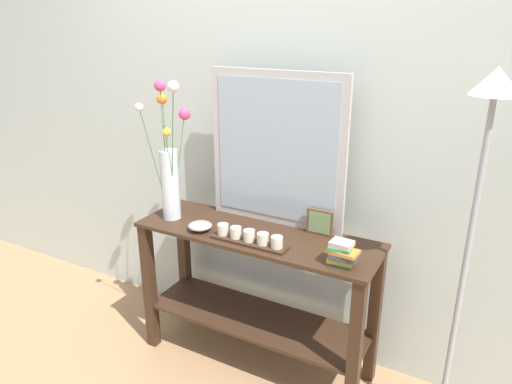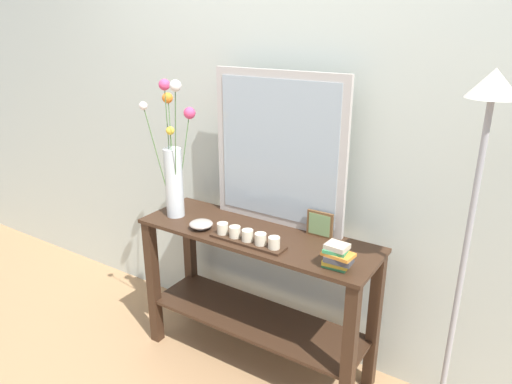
{
  "view_description": "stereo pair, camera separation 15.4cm",
  "coord_description": "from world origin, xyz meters",
  "px_view_note": "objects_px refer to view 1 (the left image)",
  "views": [
    {
      "loc": [
        1.03,
        -1.89,
        1.78
      ],
      "look_at": [
        0.0,
        0.0,
        1.0
      ],
      "focal_mm": 33.0,
      "sensor_mm": 36.0,
      "label": 1
    },
    {
      "loc": [
        1.17,
        -1.81,
        1.78
      ],
      "look_at": [
        0.0,
        0.0,
        1.0
      ],
      "focal_mm": 33.0,
      "sensor_mm": 36.0,
      "label": 2
    }
  ],
  "objects_px": {
    "tall_vase_left": "(170,167)",
    "book_stack": "(342,254)",
    "candle_tray": "(249,238)",
    "picture_frame_small": "(320,223)",
    "mirror_leaning": "(276,150)",
    "console_table": "(256,283)",
    "floor_lamp": "(475,209)",
    "decorative_bowl": "(200,226)"
  },
  "relations": [
    {
      "from": "tall_vase_left",
      "to": "book_stack",
      "type": "distance_m",
      "value": 1.01
    },
    {
      "from": "candle_tray",
      "to": "picture_frame_small",
      "type": "xyz_separation_m",
      "value": [
        0.26,
        0.25,
        0.04
      ]
    },
    {
      "from": "mirror_leaning",
      "to": "console_table",
      "type": "bearing_deg",
      "value": -98.29
    },
    {
      "from": "console_table",
      "to": "book_stack",
      "type": "relative_size",
      "value": 9.21
    },
    {
      "from": "candle_tray",
      "to": "floor_lamp",
      "type": "height_order",
      "value": "floor_lamp"
    },
    {
      "from": "candle_tray",
      "to": "decorative_bowl",
      "type": "relative_size",
      "value": 3.22
    },
    {
      "from": "console_table",
      "to": "candle_tray",
      "type": "bearing_deg",
      "value": -77.5
    },
    {
      "from": "mirror_leaning",
      "to": "book_stack",
      "type": "height_order",
      "value": "mirror_leaning"
    },
    {
      "from": "mirror_leaning",
      "to": "decorative_bowl",
      "type": "xyz_separation_m",
      "value": [
        -0.29,
        -0.28,
        -0.37
      ]
    },
    {
      "from": "console_table",
      "to": "picture_frame_small",
      "type": "height_order",
      "value": "picture_frame_small"
    },
    {
      "from": "console_table",
      "to": "floor_lamp",
      "type": "distance_m",
      "value": 1.15
    },
    {
      "from": "console_table",
      "to": "book_stack",
      "type": "height_order",
      "value": "book_stack"
    },
    {
      "from": "picture_frame_small",
      "to": "floor_lamp",
      "type": "distance_m",
      "value": 0.75
    },
    {
      "from": "book_stack",
      "to": "floor_lamp",
      "type": "height_order",
      "value": "floor_lamp"
    },
    {
      "from": "mirror_leaning",
      "to": "picture_frame_small",
      "type": "relative_size",
      "value": 5.77
    },
    {
      "from": "picture_frame_small",
      "to": "floor_lamp",
      "type": "height_order",
      "value": "floor_lamp"
    },
    {
      "from": "mirror_leaning",
      "to": "decorative_bowl",
      "type": "bearing_deg",
      "value": -136.18
    },
    {
      "from": "mirror_leaning",
      "to": "candle_tray",
      "type": "height_order",
      "value": "mirror_leaning"
    },
    {
      "from": "mirror_leaning",
      "to": "book_stack",
      "type": "relative_size",
      "value": 5.77
    },
    {
      "from": "picture_frame_small",
      "to": "floor_lamp",
      "type": "bearing_deg",
      "value": -13.15
    },
    {
      "from": "mirror_leaning",
      "to": "tall_vase_left",
      "type": "distance_m",
      "value": 0.57
    },
    {
      "from": "decorative_bowl",
      "to": "book_stack",
      "type": "xyz_separation_m",
      "value": [
        0.75,
        -0.0,
        0.03
      ]
    },
    {
      "from": "console_table",
      "to": "tall_vase_left",
      "type": "distance_m",
      "value": 0.76
    },
    {
      "from": "decorative_bowl",
      "to": "candle_tray",
      "type": "bearing_deg",
      "value": -1.29
    },
    {
      "from": "book_stack",
      "to": "picture_frame_small",
      "type": "bearing_deg",
      "value": 129.18
    },
    {
      "from": "console_table",
      "to": "tall_vase_left",
      "type": "height_order",
      "value": "tall_vase_left"
    },
    {
      "from": "candle_tray",
      "to": "book_stack",
      "type": "xyz_separation_m",
      "value": [
        0.46,
        0.0,
        0.03
      ]
    },
    {
      "from": "mirror_leaning",
      "to": "decorative_bowl",
      "type": "distance_m",
      "value": 0.54
    },
    {
      "from": "mirror_leaning",
      "to": "floor_lamp",
      "type": "bearing_deg",
      "value": -11.66
    },
    {
      "from": "picture_frame_small",
      "to": "book_stack",
      "type": "height_order",
      "value": "picture_frame_small"
    },
    {
      "from": "picture_frame_small",
      "to": "tall_vase_left",
      "type": "bearing_deg",
      "value": -167.46
    },
    {
      "from": "candle_tray",
      "to": "mirror_leaning",
      "type": "bearing_deg",
      "value": 90.19
    },
    {
      "from": "candle_tray",
      "to": "floor_lamp",
      "type": "distance_m",
      "value": 0.99
    },
    {
      "from": "decorative_bowl",
      "to": "book_stack",
      "type": "distance_m",
      "value": 0.75
    },
    {
      "from": "floor_lamp",
      "to": "candle_tray",
      "type": "bearing_deg",
      "value": -174.59
    },
    {
      "from": "tall_vase_left",
      "to": "floor_lamp",
      "type": "xyz_separation_m",
      "value": [
        1.46,
        0.01,
        0.05
      ]
    },
    {
      "from": "tall_vase_left",
      "to": "mirror_leaning",
      "type": "bearing_deg",
      "value": 21.96
    },
    {
      "from": "console_table",
      "to": "picture_frame_small",
      "type": "distance_m",
      "value": 0.47
    },
    {
      "from": "floor_lamp",
      "to": "console_table",
      "type": "bearing_deg",
      "value": 178.47
    },
    {
      "from": "picture_frame_small",
      "to": "decorative_bowl",
      "type": "height_order",
      "value": "picture_frame_small"
    },
    {
      "from": "tall_vase_left",
      "to": "book_stack",
      "type": "bearing_deg",
      "value": -4.18
    },
    {
      "from": "console_table",
      "to": "book_stack",
      "type": "xyz_separation_m",
      "value": [
        0.49,
        -0.11,
        0.34
      ]
    }
  ]
}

